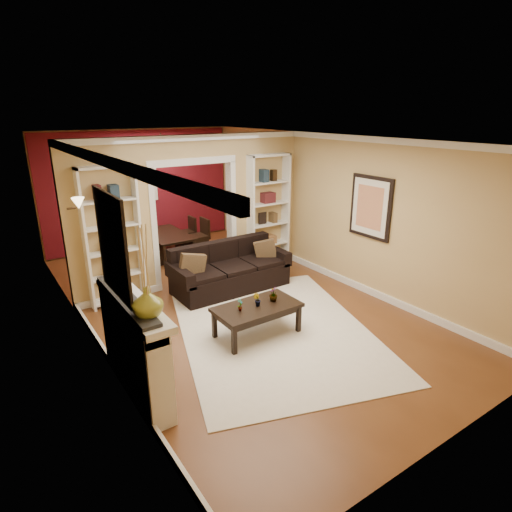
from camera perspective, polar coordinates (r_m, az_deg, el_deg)
floor at (r=7.35m, az=-3.65°, el=-6.09°), size 8.00×8.00×0.00m
ceiling at (r=6.67m, az=-4.15°, el=15.40°), size 8.00×8.00×0.00m
wall_back at (r=10.47m, az=-15.20°, el=8.65°), size 8.00×0.00×8.00m
wall_front at (r=4.18m, az=25.54°, el=-8.03°), size 8.00×0.00×8.00m
wall_left at (r=6.12m, az=-22.34°, el=0.78°), size 0.00×8.00×8.00m
wall_right at (r=8.22m, az=9.83°, el=6.34°), size 0.00×8.00×8.00m
partition_wall at (r=7.92m, az=-8.32°, el=5.94°), size 4.50×0.15×2.70m
red_back_panel at (r=10.44m, az=-15.13°, el=8.47°), size 4.44×0.04×2.64m
dining_window at (r=10.37m, az=-15.17°, el=9.69°), size 0.78×0.03×0.98m
area_rug at (r=6.48m, az=2.38°, el=-9.70°), size 3.68×4.37×0.01m
sofa at (r=7.70m, az=-3.43°, el=-1.53°), size 2.14×0.92×0.84m
pillow_left at (r=7.28m, az=-8.52°, el=-1.24°), size 0.44×0.16×0.43m
pillow_right at (r=8.01m, az=1.28°, el=0.73°), size 0.39×0.30×0.39m
coffee_table at (r=6.23m, az=0.14°, el=-8.57°), size 1.23×0.68×0.46m
plant_left at (r=5.94m, az=-2.14°, el=-6.49°), size 0.12×0.12×0.19m
plant_center at (r=6.09m, az=0.14°, el=-5.87°), size 0.13×0.13×0.18m
plant_right at (r=6.23m, az=2.32°, el=-5.10°), size 0.17×0.17×0.22m
bookshelf_left at (r=7.29m, az=-18.62°, el=2.36°), size 0.90×0.30×2.30m
bookshelf_right at (r=8.60m, az=1.59°, el=5.80°), size 0.90×0.30×2.30m
fireplace at (r=5.11m, az=-15.64°, el=-11.51°), size 0.32×1.70×1.16m
vase at (r=4.35m, az=-14.29°, el=-6.02°), size 0.32×0.32×0.32m
mirror at (r=4.60m, az=-18.62°, el=1.34°), size 0.03×0.95×1.10m
wall_sconce at (r=6.55m, az=-23.09°, el=6.17°), size 0.18×0.18×0.22m
framed_art at (r=7.48m, az=14.99°, el=6.29°), size 0.04×0.85×1.05m
dining_table at (r=9.71m, az=-11.62°, el=1.51°), size 1.47×0.82×0.52m
dining_chair_nw at (r=9.20m, az=-14.12°, el=1.70°), size 0.54×0.54×0.94m
dining_chair_ne at (r=9.62m, az=-7.97°, el=2.55°), size 0.54×0.54×0.84m
dining_chair_sw at (r=9.75m, az=-15.36°, el=2.46°), size 0.53×0.53×0.90m
dining_chair_se at (r=10.15m, az=-9.48°, el=3.10°), size 0.38×0.38×0.75m
chandelier at (r=9.16m, az=-12.77°, el=11.70°), size 0.50×0.50×0.30m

